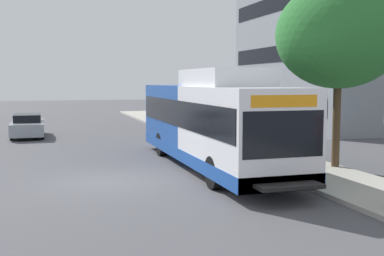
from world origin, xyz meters
The scene contains 6 objects.
ground_plane centered at (0.00, 8.00, 0.00)m, with size 120.00×120.00×0.00m, color #4C4C51.
sidewalk_curb centered at (7.00, 6.00, 0.07)m, with size 3.00×56.00×0.14m, color #A8A399.
transit_bus centered at (4.06, 1.53, 1.70)m, with size 2.58×12.25×3.65m.
street_tree_near_stop centered at (8.19, -0.39, 4.86)m, with size 4.49×4.49×6.64m.
parked_car_far_lane centered at (-2.85, 13.92, 0.66)m, with size 1.80×4.50×1.33m.
lattice_comm_tower centered at (17.69, 28.44, 8.25)m, with size 1.10×1.10×25.14m.
Camera 1 is at (-1.89, -15.36, 3.24)m, focal length 44.93 mm.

